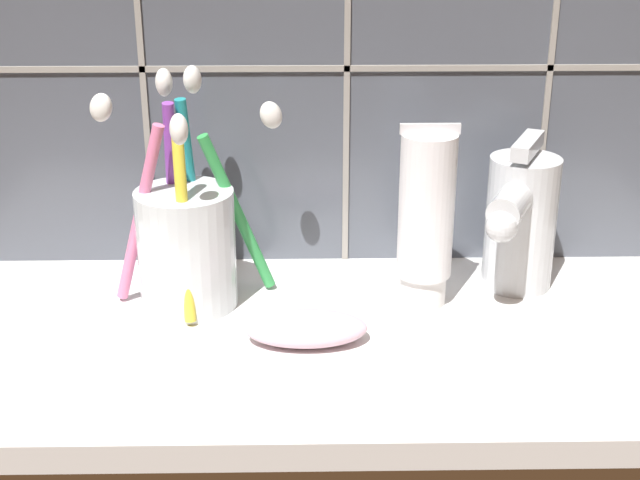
% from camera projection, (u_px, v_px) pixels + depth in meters
% --- Properties ---
extents(sink_counter, '(0.67, 0.28, 0.02)m').
position_uv_depth(sink_counter, '(330.00, 344.00, 0.67)').
color(sink_counter, white).
rests_on(sink_counter, ground).
extents(toothbrush_cup, '(0.15, 0.10, 0.18)m').
position_uv_depth(toothbrush_cup, '(186.00, 240.00, 0.69)').
color(toothbrush_cup, silver).
rests_on(toothbrush_cup, sink_counter).
extents(toothpaste_tube, '(0.05, 0.04, 0.15)m').
position_uv_depth(toothpaste_tube, '(426.00, 217.00, 0.69)').
color(toothpaste_tube, white).
rests_on(toothpaste_tube, sink_counter).
extents(sink_faucet, '(0.07, 0.11, 0.13)m').
position_uv_depth(sink_faucet, '(519.00, 219.00, 0.72)').
color(sink_faucet, silver).
rests_on(sink_faucet, sink_counter).
extents(soap_bar, '(0.09, 0.05, 0.02)m').
position_uv_depth(soap_bar, '(306.00, 328.00, 0.65)').
color(soap_bar, '#DBB2C6').
rests_on(soap_bar, sink_counter).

